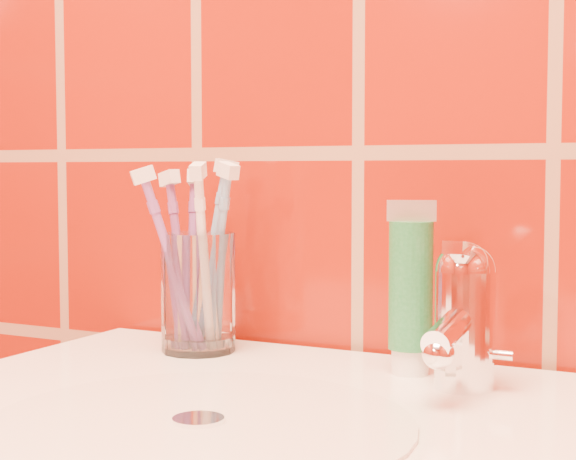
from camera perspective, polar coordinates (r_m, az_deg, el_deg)
The scene contains 9 objects.
glass_tumbler at distance 0.86m, azimuth -5.83°, elevation -4.03°, with size 0.07×0.07×0.12m, color white.
toothpaste_tube at distance 0.76m, azimuth 7.94°, elevation -4.06°, with size 0.04×0.04×0.15m.
faucet at distance 0.72m, azimuth 11.28°, elevation -5.13°, with size 0.05×0.11×0.12m.
toothbrush_0 at distance 0.83m, azimuth -5.50°, elevation -1.99°, with size 0.04×0.06×0.19m, color white, non-canonical shape.
toothbrush_1 at distance 0.87m, azimuth -6.25°, elevation -1.94°, with size 0.04×0.06×0.18m, color #824A9E, non-canonical shape.
toothbrush_2 at distance 0.87m, azimuth -5.01°, elevation -1.63°, with size 0.04×0.05×0.19m, color #7096C7, non-canonical shape.
toothbrush_3 at distance 0.86m, azimuth -7.02°, elevation -2.04°, with size 0.06×0.04×0.18m, color #80428D, non-canonical shape.
toothbrush_4 at distance 0.84m, azimuth -4.60°, elevation -1.91°, with size 0.06×0.04×0.19m, color #749FCF, non-canonical shape.
toothbrush_5 at distance 0.84m, azimuth -7.50°, elevation -2.10°, with size 0.06×0.06×0.18m, color #854DA7, non-canonical shape.
Camera 1 is at (0.32, 0.41, 1.03)m, focal length 55.00 mm.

